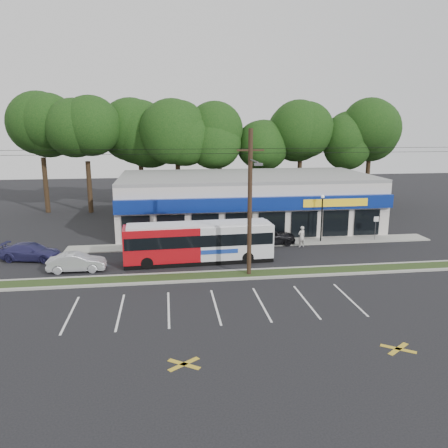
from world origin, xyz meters
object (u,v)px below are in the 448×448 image
lamp_post (322,213)px  car_blue (31,252)px  pedestrian_b (222,239)px  car_dark (267,235)px  pedestrian_a (302,237)px  utility_pole (248,199)px  car_silver (77,262)px  metrobus (199,242)px  sign_post (376,224)px

lamp_post → car_blue: size_ratio=0.92×
lamp_post → pedestrian_b: bearing=-173.6°
car_dark → pedestrian_a: (2.79, -1.04, 0.07)m
car_blue → pedestrian_a: (21.80, 0.79, 0.24)m
utility_pole → car_silver: size_ratio=12.47×
metrobus → pedestrian_b: (2.20, 3.29, -0.77)m
lamp_post → sign_post: size_ratio=1.91×
pedestrian_a → metrobus: bearing=1.0°
lamp_post → car_dark: size_ratio=0.86×
lamp_post → car_dark: lamp_post is taller
pedestrian_b → pedestrian_a: bearing=177.8°
lamp_post → metrobus: lamp_post is taller
lamp_post → metrobus: bearing=-159.0°
metrobus → pedestrian_b: 4.03m
sign_post → pedestrian_a: 7.32m
lamp_post → metrobus: (-11.20, -4.30, -1.07)m
sign_post → car_dark: (-10.00, -0.07, -0.71)m
utility_pole → car_blue: utility_pole is taller
utility_pole → lamp_post: bearing=43.9°
car_silver → pedestrian_a: 18.23m
car_dark → lamp_post: bearing=-92.9°
pedestrian_b → car_silver: bearing=21.9°
utility_pole → lamp_post: (8.17, 7.87, -2.74)m
sign_post → pedestrian_b: (-14.00, -0.79, -0.73)m
sign_post → lamp_post: bearing=177.4°
sign_post → metrobus: (-16.20, -4.07, 0.04)m
utility_pole → car_silver: (-11.83, 2.57, -4.75)m
sign_post → metrobus: 16.70m
sign_post → pedestrian_b: bearing=-176.8°
metrobus → pedestrian_a: bearing=15.5°
sign_post → pedestrian_a: bearing=-171.2°
utility_pole → car_silver: 13.01m
sign_post → pedestrian_b: sign_post is taller
sign_post → car_dark: size_ratio=0.45×
metrobus → sign_post: bearing=11.4°
utility_pole → pedestrian_b: 8.30m
metrobus → pedestrian_a: 9.49m
car_silver → metrobus: bearing=-83.8°
sign_post → car_blue: 29.08m
lamp_post → sign_post: lamp_post is taller
car_dark → car_blue: (-19.00, -1.84, -0.17)m
car_blue → utility_pole: bearing=-97.8°
car_dark → car_silver: (-15.00, -5.00, -0.18)m
metrobus → car_blue: bearing=167.7°
sign_post → pedestrian_a: (-7.20, -1.12, -0.64)m
metrobus → car_blue: size_ratio=2.44×
utility_pole → pedestrian_a: 9.92m
car_dark → metrobus: bearing=116.4°
car_dark → car_silver: bearing=102.1°
metrobus → utility_pole: bearing=-52.4°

